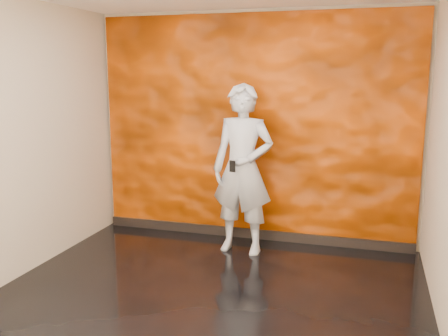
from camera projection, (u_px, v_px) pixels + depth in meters
room at (200, 151)px, 4.24m from camera, size 4.02×4.02×2.81m
feature_wall at (254, 129)px, 6.09m from camera, size 3.90×0.06×2.75m
baseboard at (252, 233)px, 6.30m from camera, size 3.90×0.04×0.12m
man at (243, 169)px, 5.69m from camera, size 0.74×0.51×1.95m
phone at (232, 166)px, 5.41m from camera, size 0.07×0.03×0.13m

